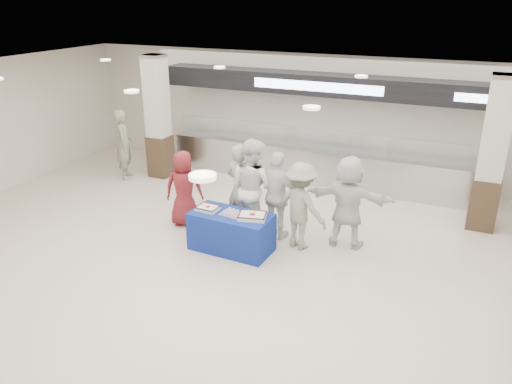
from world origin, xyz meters
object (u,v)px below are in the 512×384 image
at_px(soldier_bg, 124,144).
at_px(display_table, 231,232).
at_px(sheet_cake_right, 252,216).
at_px(soldier_b, 301,206).
at_px(chef_short, 278,196).
at_px(civilian_maroon, 184,189).
at_px(chef_tall, 253,188).
at_px(civilian_white, 348,202).
at_px(soldier_a, 241,189).
at_px(sheet_cake_left, 208,208).
at_px(cupcake_tray, 233,213).

bearing_deg(soldier_bg, display_table, -150.64).
bearing_deg(sheet_cake_right, soldier_b, 42.18).
bearing_deg(chef_short, sheet_cake_right, 89.21).
bearing_deg(civilian_maroon, chef_tall, 163.08).
height_order(display_table, civilian_maroon, civilian_maroon).
bearing_deg(display_table, soldier_bg, 153.21).
bearing_deg(civilian_white, soldier_bg, -16.17).
height_order(chef_short, civilian_white, civilian_white).
xyz_separation_m(civilian_maroon, soldier_a, (1.22, 0.19, 0.12)).
bearing_deg(sheet_cake_left, sheet_cake_right, -0.01).
bearing_deg(cupcake_tray, civilian_white, 29.78).
bearing_deg(sheet_cake_right, chef_short, 79.50).
distance_m(soldier_b, soldier_bg, 5.84).
relative_size(sheet_cake_left, sheet_cake_right, 0.74).
bearing_deg(cupcake_tray, chef_tall, 87.21).
height_order(display_table, soldier_bg, soldier_bg).
distance_m(chef_short, soldier_b, 0.60).
distance_m(sheet_cake_right, soldier_bg, 5.43).
height_order(sheet_cake_left, civilian_white, civilian_white).
distance_m(cupcake_tray, soldier_bg, 5.08).
distance_m(sheet_cake_right, civilian_white, 1.87).
relative_size(civilian_maroon, soldier_b, 0.94).
bearing_deg(display_table, soldier_b, 31.60).
bearing_deg(soldier_bg, civilian_white, -133.53).
bearing_deg(display_table, civilian_maroon, 158.58).
bearing_deg(chef_tall, display_table, 108.95).
height_order(display_table, soldier_a, soldier_a).
relative_size(sheet_cake_right, soldier_bg, 0.31).
bearing_deg(display_table, chef_tall, 86.83).
bearing_deg(civilian_maroon, soldier_a, 165.52).
distance_m(sheet_cake_right, civilian_maroon, 1.98).
bearing_deg(chef_tall, civilian_maroon, 31.55).
bearing_deg(sheet_cake_left, display_table, 1.25).
xyz_separation_m(sheet_cake_right, cupcake_tray, (-0.40, -0.00, -0.01)).
bearing_deg(cupcake_tray, sheet_cake_right, 0.50).
distance_m(display_table, chef_short, 1.17).
bearing_deg(civilian_white, civilian_maroon, 3.77).
bearing_deg(cupcake_tray, soldier_bg, 150.49).
height_order(display_table, cupcake_tray, cupcake_tray).
bearing_deg(soldier_bg, sheet_cake_right, -148.41).
distance_m(civilian_maroon, civilian_white, 3.41).
height_order(soldier_a, soldier_bg, soldier_a).
height_order(civilian_maroon, soldier_a, soldier_a).
xyz_separation_m(display_table, soldier_b, (1.17, 0.64, 0.49)).
distance_m(civilian_maroon, soldier_b, 2.59).
distance_m(display_table, civilian_maroon, 1.62).
relative_size(civilian_maroon, soldier_bg, 0.88).
distance_m(sheet_cake_left, cupcake_tray, 0.54).
bearing_deg(soldier_a, chef_short, -164.21).
relative_size(sheet_cake_left, soldier_bg, 0.23).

